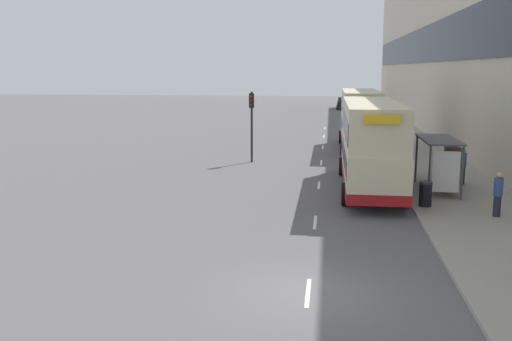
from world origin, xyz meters
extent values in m
plane|color=#5B595B|center=(0.00, 0.00, 0.00)|extent=(220.00, 220.00, 0.00)
cube|color=gray|center=(6.50, 38.50, 0.07)|extent=(5.00, 93.00, 0.14)
cube|color=beige|center=(10.50, 38.50, 8.95)|extent=(3.00, 93.00, 17.91)
cube|color=black|center=(8.96, 38.50, 8.06)|extent=(0.12, 89.28, 3.22)
cube|color=silver|center=(0.00, -0.04, 0.01)|extent=(0.12, 2.00, 0.01)
cube|color=silver|center=(0.00, 7.09, 0.01)|extent=(0.12, 2.00, 0.01)
cube|color=silver|center=(0.00, 14.23, 0.01)|extent=(0.12, 2.00, 0.01)
cube|color=silver|center=(0.00, 21.36, 0.01)|extent=(0.12, 2.00, 0.01)
cube|color=silver|center=(0.00, 28.49, 0.01)|extent=(0.12, 2.00, 0.01)
cube|color=silver|center=(0.00, 35.63, 0.01)|extent=(0.12, 2.00, 0.01)
cube|color=silver|center=(0.00, 42.76, 0.01)|extent=(0.12, 2.00, 0.01)
cube|color=#4C4C51|center=(5.60, 13.10, 2.58)|extent=(1.60, 4.20, 0.08)
cylinder|color=#4C4C51|center=(4.90, 11.10, 1.34)|extent=(0.10, 0.10, 2.40)
cylinder|color=#4C4C51|center=(4.90, 15.10, 1.34)|extent=(0.10, 0.10, 2.40)
cylinder|color=#4C4C51|center=(6.30, 11.10, 1.34)|extent=(0.10, 0.10, 2.40)
cylinder|color=#4C4C51|center=(6.30, 15.10, 1.34)|extent=(0.10, 0.10, 2.40)
cube|color=#99A8B2|center=(6.27, 13.10, 1.46)|extent=(0.04, 3.68, 1.92)
cube|color=white|center=(5.60, 11.16, 1.39)|extent=(1.19, 0.10, 1.82)
cube|color=maroon|center=(5.85, 13.10, 0.59)|extent=(0.36, 2.80, 0.08)
cube|color=beige|center=(2.48, 13.46, 1.43)|extent=(2.55, 11.05, 1.85)
cube|color=beige|center=(2.48, 13.46, 3.33)|extent=(2.50, 10.71, 1.95)
cube|color=maroon|center=(2.48, 13.46, 0.72)|extent=(2.58, 11.10, 0.45)
cube|color=#2D3847|center=(2.48, 13.46, 1.79)|extent=(2.58, 10.38, 0.81)
cube|color=#2D3847|center=(2.48, 13.46, 3.23)|extent=(2.55, 10.38, 0.94)
cube|color=yellow|center=(2.48, 7.96, 3.95)|extent=(1.40, 0.08, 0.36)
cylinder|color=black|center=(1.20, 17.22, 0.50)|extent=(0.30, 1.00, 1.00)
cylinder|color=black|center=(3.75, 17.22, 0.50)|extent=(0.30, 1.00, 1.00)
cylinder|color=black|center=(1.20, 10.04, 0.50)|extent=(0.30, 1.00, 1.00)
cylinder|color=black|center=(3.75, 10.04, 0.50)|extent=(0.30, 1.00, 1.00)
cube|color=beige|center=(2.66, 27.67, 1.43)|extent=(2.55, 10.10, 1.85)
cube|color=beige|center=(2.66, 27.67, 3.33)|extent=(2.50, 9.80, 1.95)
cube|color=maroon|center=(2.66, 27.67, 0.72)|extent=(2.58, 10.15, 0.45)
cube|color=#2D3847|center=(2.66, 27.67, 1.79)|extent=(2.58, 9.49, 0.81)
cube|color=#2D3847|center=(2.66, 27.67, 3.23)|extent=(2.55, 9.49, 0.94)
cube|color=yellow|center=(2.66, 22.64, 3.95)|extent=(1.40, 0.08, 0.36)
cylinder|color=black|center=(1.38, 31.11, 0.50)|extent=(0.30, 1.00, 1.00)
cylinder|color=black|center=(3.93, 31.11, 0.50)|extent=(0.30, 1.00, 1.00)
cylinder|color=black|center=(1.38, 24.54, 0.50)|extent=(0.30, 1.00, 1.00)
cylinder|color=black|center=(3.93, 24.54, 0.50)|extent=(0.30, 1.00, 1.00)
cube|color=black|center=(2.38, 70.07, 0.70)|extent=(1.71, 3.91, 0.81)
cube|color=#2D3847|center=(2.38, 69.87, 1.44)|extent=(1.50, 1.88, 0.66)
cylinder|color=black|center=(1.53, 71.28, 0.30)|extent=(0.20, 0.60, 0.60)
cylinder|color=black|center=(3.24, 71.28, 0.30)|extent=(0.20, 0.60, 0.60)
cylinder|color=black|center=(1.53, 68.86, 0.30)|extent=(0.20, 0.60, 0.60)
cylinder|color=black|center=(3.24, 68.86, 0.30)|extent=(0.20, 0.60, 0.60)
cylinder|color=#23232D|center=(7.13, 14.82, 0.57)|extent=(0.29, 0.29, 0.86)
cylinder|color=navy|center=(7.13, 14.82, 1.36)|extent=(0.36, 0.36, 0.72)
sphere|color=tan|center=(7.13, 14.82, 1.83)|extent=(0.23, 0.23, 0.23)
cylinder|color=#23232D|center=(7.06, 8.36, 0.56)|extent=(0.29, 0.29, 0.84)
cylinder|color=navy|center=(7.06, 8.36, 1.33)|extent=(0.35, 0.35, 0.70)
sphere|color=tan|center=(7.06, 8.36, 1.80)|extent=(0.23, 0.23, 0.23)
cylinder|color=black|center=(4.55, 9.77, 0.61)|extent=(0.52, 0.52, 0.95)
cylinder|color=#2D2D33|center=(4.55, 9.77, 1.14)|extent=(0.55, 0.55, 0.10)
cylinder|color=black|center=(-4.40, 21.09, 2.22)|extent=(0.14, 0.14, 4.45)
cube|color=black|center=(-4.40, 21.04, 3.90)|extent=(0.30, 0.24, 0.90)
sphere|color=red|center=(-4.40, 20.92, 4.17)|extent=(0.16, 0.16, 0.16)
sphere|color=#2D2D2D|center=(-4.40, 20.92, 3.90)|extent=(0.16, 0.16, 0.16)
sphere|color=#2D2D2D|center=(-4.40, 20.92, 3.63)|extent=(0.16, 0.16, 0.16)
camera|label=1|loc=(0.47, -14.41, 5.87)|focal=40.00mm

